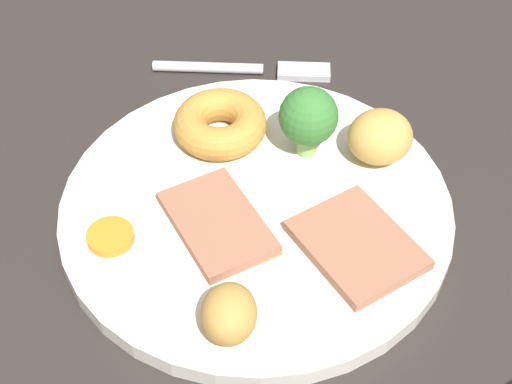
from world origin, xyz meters
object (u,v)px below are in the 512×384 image
(carrot_coin_front, at_px, (110,237))
(broccoli_floret, at_px, (308,117))
(meat_slice_main, at_px, (217,223))
(yorkshire_pudding, at_px, (220,124))
(roast_potato_right, at_px, (234,314))
(fork, at_px, (248,69))
(dinner_plate, at_px, (256,208))
(meat_slice_under, at_px, (357,245))
(roast_potato_left, at_px, (380,137))

(carrot_coin_front, height_order, broccoli_floret, broccoli_floret)
(meat_slice_main, bearing_deg, yorkshire_pudding, 179.30)
(carrot_coin_front, bearing_deg, roast_potato_right, 49.12)
(roast_potato_right, distance_m, fork, 0.27)
(meat_slice_main, height_order, carrot_coin_front, meat_slice_main)
(dinner_plate, bearing_deg, meat_slice_main, -49.90)
(dinner_plate, xyz_separation_m, meat_slice_under, (0.04, 0.07, 0.01))
(meat_slice_under, relative_size, roast_potato_right, 1.98)
(fork, bearing_deg, broccoli_floret, -65.49)
(dinner_plate, relative_size, yorkshire_pudding, 3.91)
(dinner_plate, relative_size, meat_slice_main, 3.28)
(carrot_coin_front, bearing_deg, dinner_plate, 108.34)
(fork, bearing_deg, dinner_plate, -84.60)
(roast_potato_right, distance_m, broccoli_floret, 0.16)
(dinner_plate, relative_size, broccoli_floret, 4.91)
(meat_slice_under, xyz_separation_m, fork, (-0.21, -0.07, -0.01))
(roast_potato_right, distance_m, carrot_coin_front, 0.11)
(dinner_plate, xyz_separation_m, yorkshire_pudding, (-0.07, -0.03, 0.02))
(meat_slice_under, height_order, broccoli_floret, broccoli_floret)
(roast_potato_left, height_order, carrot_coin_front, roast_potato_left)
(roast_potato_left, xyz_separation_m, roast_potato_right, (0.15, -0.11, -0.00))
(dinner_plate, height_order, meat_slice_under, meat_slice_under)
(meat_slice_under, distance_m, fork, 0.22)
(carrot_coin_front, bearing_deg, meat_slice_main, 98.02)
(roast_potato_right, height_order, carrot_coin_front, roast_potato_right)
(roast_potato_right, height_order, fork, roast_potato_right)
(fork, bearing_deg, carrot_coin_front, -111.42)
(broccoli_floret, bearing_deg, fork, -159.64)
(broccoli_floret, xyz_separation_m, fork, (-0.11, -0.04, -0.04))
(roast_potato_right, bearing_deg, carrot_coin_front, -130.88)
(meat_slice_under, xyz_separation_m, yorkshire_pudding, (-0.11, -0.09, 0.01))
(meat_slice_main, relative_size, yorkshire_pudding, 1.19)
(meat_slice_under, distance_m, roast_potato_left, 0.09)
(yorkshire_pudding, height_order, carrot_coin_front, yorkshire_pudding)
(carrot_coin_front, distance_m, fork, 0.22)
(roast_potato_right, bearing_deg, yorkshire_pudding, -176.61)
(dinner_plate, height_order, roast_potato_left, roast_potato_left)
(dinner_plate, bearing_deg, broccoli_floret, 142.56)
(meat_slice_main, relative_size, roast_potato_right, 2.05)
(yorkshire_pudding, distance_m, broccoli_floret, 0.07)
(meat_slice_main, distance_m, broccoli_floret, 0.10)
(meat_slice_main, relative_size, broccoli_floret, 1.49)
(roast_potato_left, bearing_deg, roast_potato_right, -35.68)
(dinner_plate, bearing_deg, meat_slice_under, 56.34)
(roast_potato_left, distance_m, roast_potato_right, 0.18)
(roast_potato_right, bearing_deg, meat_slice_main, -172.09)
(meat_slice_main, distance_m, meat_slice_under, 0.09)
(roast_potato_right, bearing_deg, roast_potato_left, 144.32)
(meat_slice_main, xyz_separation_m, broccoli_floret, (-0.07, 0.07, 0.03))
(roast_potato_left, distance_m, broccoli_floret, 0.05)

